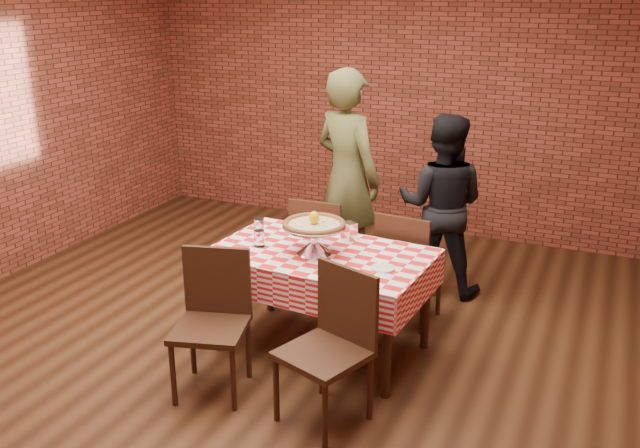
# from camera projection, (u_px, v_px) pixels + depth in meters

# --- Properties ---
(ground) EXTENTS (6.00, 6.00, 0.00)m
(ground) POSITION_uv_depth(u_px,v_px,m) (261.00, 349.00, 5.06)
(ground) COLOR black
(ground) RESTS_ON ground
(back_wall) EXTENTS (5.50, 0.00, 5.50)m
(back_wall) POSITION_uv_depth(u_px,v_px,m) (394.00, 93.00, 7.18)
(back_wall) COLOR brown
(back_wall) RESTS_ON ground
(table) EXTENTS (1.54, 1.00, 0.75)m
(table) POSITION_uv_depth(u_px,v_px,m) (321.00, 301.00, 4.95)
(table) COLOR #371E0F
(table) RESTS_ON ground
(tablecloth) EXTENTS (1.58, 1.03, 0.25)m
(tablecloth) POSITION_uv_depth(u_px,v_px,m) (321.00, 269.00, 4.87)
(tablecloth) COLOR red
(tablecloth) RESTS_ON table
(pizza_stand) EXTENTS (0.45, 0.45, 0.20)m
(pizza_stand) POSITION_uv_depth(u_px,v_px,m) (314.00, 239.00, 4.78)
(pizza_stand) COLOR silver
(pizza_stand) RESTS_ON tablecloth
(pizza) EXTENTS (0.44, 0.44, 0.03)m
(pizza) POSITION_uv_depth(u_px,v_px,m) (314.00, 225.00, 4.74)
(pizza) COLOR beige
(pizza) RESTS_ON pizza_stand
(lemon) EXTENTS (0.07, 0.07, 0.09)m
(lemon) POSITION_uv_depth(u_px,v_px,m) (314.00, 218.00, 4.72)
(lemon) COLOR yellow
(lemon) RESTS_ON pizza
(water_glass_left) EXTENTS (0.08, 0.08, 0.12)m
(water_glass_left) POSITION_uv_depth(u_px,v_px,m) (259.00, 238.00, 4.91)
(water_glass_left) COLOR white
(water_glass_left) RESTS_ON tablecloth
(water_glass_right) EXTENTS (0.08, 0.08, 0.12)m
(water_glass_right) POSITION_uv_depth(u_px,v_px,m) (259.00, 227.00, 5.14)
(water_glass_right) COLOR white
(water_glass_right) RESTS_ON tablecloth
(side_plate) EXTENTS (0.17, 0.17, 0.01)m
(side_plate) POSITION_uv_depth(u_px,v_px,m) (383.00, 268.00, 4.53)
(side_plate) COLOR white
(side_plate) RESTS_ON tablecloth
(sweetener_packet_a) EXTENTS (0.05, 0.04, 0.00)m
(sweetener_packet_a) POSITION_uv_depth(u_px,v_px,m) (389.00, 275.00, 4.43)
(sweetener_packet_a) COLOR white
(sweetener_packet_a) RESTS_ON tablecloth
(sweetener_packet_b) EXTENTS (0.06, 0.05, 0.00)m
(sweetener_packet_b) POSITION_uv_depth(u_px,v_px,m) (398.00, 275.00, 4.43)
(sweetener_packet_b) COLOR white
(sweetener_packet_b) RESTS_ON tablecloth
(condiment_caddy) EXTENTS (0.12, 0.11, 0.14)m
(condiment_caddy) POSITION_uv_depth(u_px,v_px,m) (349.00, 231.00, 5.02)
(condiment_caddy) COLOR silver
(condiment_caddy) RESTS_ON tablecloth
(chair_near_left) EXTENTS (0.55, 0.55, 0.93)m
(chair_near_left) POSITION_uv_depth(u_px,v_px,m) (210.00, 327.00, 4.40)
(chair_near_left) COLOR #371E0F
(chair_near_left) RESTS_ON ground
(chair_near_right) EXTENTS (0.59, 0.59, 0.94)m
(chair_near_right) POSITION_uv_depth(u_px,v_px,m) (323.00, 351.00, 4.09)
(chair_near_right) COLOR #371E0F
(chair_near_right) RESTS_ON ground
(chair_far_left) EXTENTS (0.46, 0.46, 0.91)m
(chair_far_left) POSITION_uv_depth(u_px,v_px,m) (323.00, 248.00, 5.73)
(chair_far_left) COLOR #371E0F
(chair_far_left) RESTS_ON ground
(chair_far_right) EXTENTS (0.47, 0.47, 0.91)m
(chair_far_right) POSITION_uv_depth(u_px,v_px,m) (410.00, 266.00, 5.37)
(chair_far_right) COLOR #371E0F
(chair_far_right) RESTS_ON ground
(diner_olive) EXTENTS (0.81, 0.68, 1.88)m
(diner_olive) POSITION_uv_depth(u_px,v_px,m) (347.00, 178.00, 5.97)
(diner_olive) COLOR #50542C
(diner_olive) RESTS_ON ground
(diner_black) EXTENTS (0.80, 0.65, 1.54)m
(diner_black) POSITION_uv_depth(u_px,v_px,m) (441.00, 205.00, 5.79)
(diner_black) COLOR black
(diner_black) RESTS_ON ground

